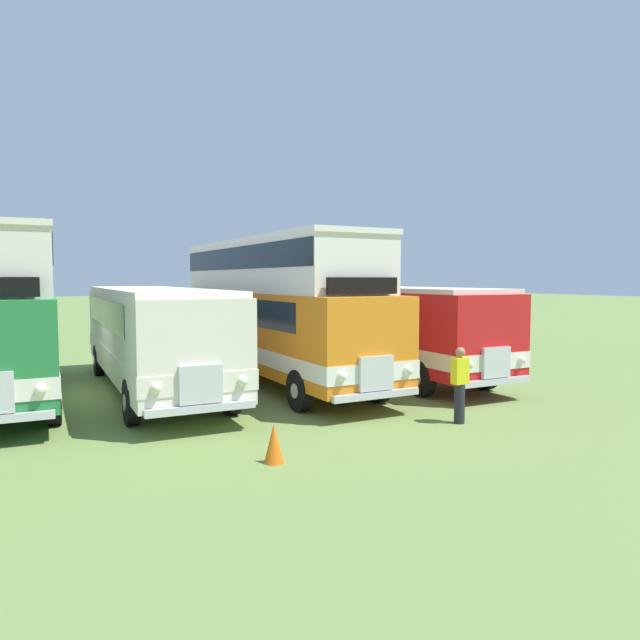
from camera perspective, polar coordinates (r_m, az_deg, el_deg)
ground_plane at (r=17.46m, az=-22.42°, el=-6.99°), size 200.00×200.00×0.00m
bus_third_in_row at (r=17.54m, az=-28.94°, el=0.98°), size 2.77×10.10×4.49m
bus_fourth_in_row at (r=17.41m, az=-16.31°, el=-1.04°), size 2.71×11.05×2.99m
bus_fifth_in_row at (r=18.39m, az=-4.60°, el=1.63°), size 2.76×11.71×4.49m
bus_sixth_in_row at (r=20.04m, az=5.72°, el=-0.23°), size 2.62×11.38×2.99m
cone_mid_row at (r=10.47m, az=-4.58°, el=-12.07°), size 0.36×0.36×0.70m
marshal_person at (r=13.43m, az=13.66°, el=-6.21°), size 0.36×0.24×1.73m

